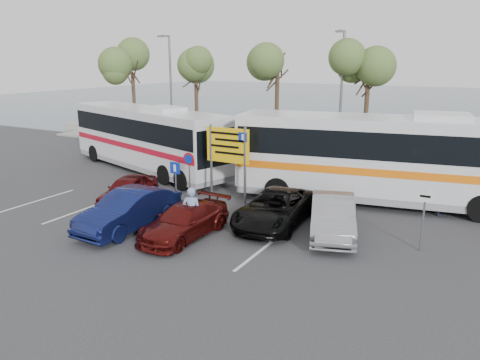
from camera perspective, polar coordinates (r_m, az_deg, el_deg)
The scene contains 24 objects.
ground at distance 20.01m, azimuth -8.61°, elevation -4.64°, with size 120.00×120.00×0.00m, color #313133.
kerb_strip at distance 31.82m, azimuth 6.85°, elevation 2.79°, with size 44.00×2.40×0.15m, color gray.
seawall at distance 33.60m, azimuth 8.15°, elevation 3.77°, with size 48.00×0.80×0.60m, color gray.
sea at distance 76.08m, azimuth 20.27°, elevation 8.81°, with size 140.00×140.00×0.00m, color #415968.
tree_far_left at distance 38.63m, azimuth -13.05°, elevation 13.95°, with size 3.20×3.20×7.60m.
tree_left at distance 34.94m, azimuth -5.43°, elevation 13.68°, with size 3.20×3.20×7.20m.
tree_mid at distance 31.74m, azimuth 4.63°, elevation 14.78°, with size 3.20×3.20×8.00m.
tree_right at distance 29.77m, azimuth 15.48°, elevation 13.39°, with size 3.20×3.20×7.40m.
street_lamp_left at distance 35.77m, azimuth -8.52°, elevation 11.35°, with size 0.45×1.15×8.01m.
street_lamp_right at distance 29.76m, azimuth 12.20°, elevation 10.56°, with size 0.45×1.15×8.01m.
direction_sign at distance 21.39m, azimuth -1.50°, elevation 3.53°, with size 2.20×0.12×3.60m.
sign_no_stop at distance 21.75m, azimuth -6.22°, elevation 1.33°, with size 0.60×0.08×2.35m.
sign_parking at distance 20.30m, azimuth -7.86°, elevation 0.01°, with size 0.50×0.07×2.25m.
sign_taxi at distance 17.27m, azimuth 21.50°, elevation -3.69°, with size 0.50×0.07×2.20m.
lane_markings at distance 19.98m, azimuth -12.96°, elevation -4.87°, with size 12.02×4.20×0.01m, color silver, non-canonical shape.
coach_bus_left at distance 28.45m, azimuth -11.25°, elevation 4.79°, with size 12.84×6.37×3.93m.
coach_bus_right at distance 22.27m, azimuth 17.59°, elevation 2.11°, with size 14.01×5.25×4.27m.
car_blue at distance 18.89m, azimuth -13.33°, elevation -3.59°, with size 1.63×4.68×1.54m, color #0F1748.
car_maroon at distance 17.73m, azimuth -6.77°, elevation -5.00°, with size 1.74×4.28×1.24m, color #530F0D.
car_red at distance 22.30m, azimuth -13.49°, elevation -1.14°, with size 1.52×3.78×1.29m, color #4F0B0D.
suv_black at distance 18.94m, azimuth 4.30°, elevation -3.43°, with size 2.28×4.95×1.38m, color black.
car_silver_b at distance 18.11m, azimuth 11.23°, elevation -4.34°, with size 1.58×4.54×1.50m, color gray.
pedestrian_near at distance 17.66m, azimuth -5.91°, elevation -3.89°, with size 0.70×0.46×1.92m, color #7E8FB7.
pedestrian_far at distance 21.85m, azimuth 23.16°, elevation -1.40°, with size 0.93×0.73×1.92m, color #31364A.
Camera 1 is at (11.64, -14.90, 6.55)m, focal length 35.00 mm.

